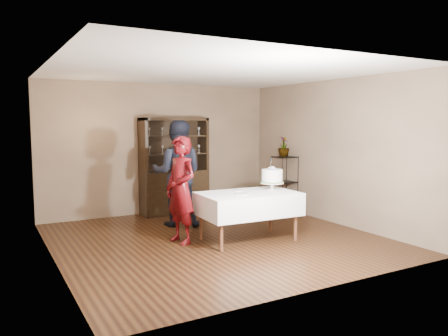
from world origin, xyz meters
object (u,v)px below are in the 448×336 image
Objects in this scene: plant_etagere at (284,182)px; man at (177,173)px; china_hutch at (174,182)px; potted_plant at (284,146)px; woman at (181,190)px; cake_table at (248,204)px; cake at (272,177)px.

man reaches higher than plant_etagere.
china_hutch is 4.67× the size of potted_plant.
china_hutch is at bearing 153.17° from plant_etagere.
cake_table is at bearing 52.98° from woman.
plant_etagere is at bearing 46.87° from cake.
woman is at bearing 167.43° from cake.
woman is at bearing -110.03° from china_hutch.
cake is (1.51, -0.34, 0.15)m from woman.
woman is (-1.00, 0.41, 0.25)m from cake_table.
cake_table is 0.66m from cake.
china_hutch reaches higher than cake.
man is (-2.45, -0.00, 0.32)m from plant_etagere.
woman is 3.16× the size of cake.
plant_etagere is at bearing 96.51° from woman.
woman reaches higher than potted_plant.
plant_etagere is 2.01m from cake.
cake_table is 0.82× the size of man.
cake reaches higher than cake_table.
woman is at bearing 157.59° from cake_table.
china_hutch is 3.72× the size of cake.
cake_table is at bearing 140.56° from man.
plant_etagere is 2.41m from cake_table.
china_hutch reaches higher than woman.
woman is 0.87× the size of man.
man is at bearing 144.77° from woman.
woman is 1.19m from man.
man is 3.62× the size of cake.
potted_plant is (2.42, -0.00, 0.43)m from man.
cake_table is at bearing -140.90° from plant_etagere.
china_hutch reaches higher than cake_table.
potted_plant is (1.32, 1.44, 0.41)m from cake.
china_hutch reaches higher than plant_etagere.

